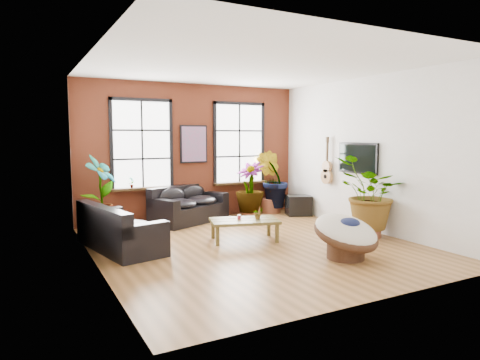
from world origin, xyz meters
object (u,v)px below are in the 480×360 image
object	(u,v)px
sofa_left	(118,229)
papasan_chair	(346,234)
sofa_back	(188,206)
coffee_table	(244,222)

from	to	relation	value
sofa_left	papasan_chair	distance (m)	4.26
sofa_back	sofa_left	bearing A→B (deg)	-162.66
sofa_back	coffee_table	distance (m)	2.40
sofa_back	papasan_chair	xyz separation A→B (m)	(1.32, -4.36, 0.03)
sofa_back	coffee_table	size ratio (longest dim) A/B	1.41
sofa_left	papasan_chair	bearing A→B (deg)	-137.85
coffee_table	sofa_back	bearing A→B (deg)	114.22
coffee_table	papasan_chair	world-z (taller)	papasan_chair
sofa_left	papasan_chair	world-z (taller)	sofa_left
coffee_table	papasan_chair	xyz separation A→B (m)	(0.97, -1.98, 0.05)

